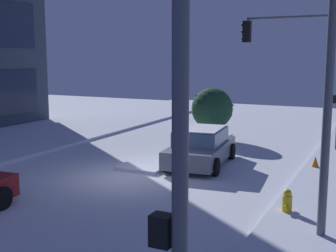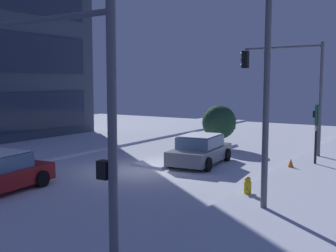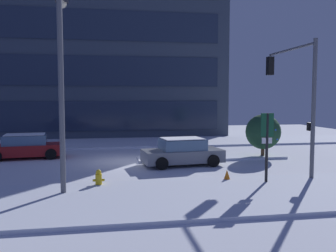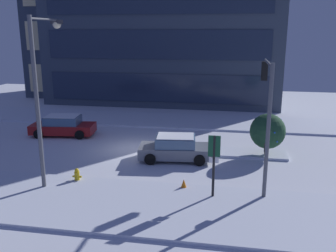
{
  "view_description": "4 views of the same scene",
  "coord_description": "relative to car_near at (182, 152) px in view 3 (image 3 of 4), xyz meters",
  "views": [
    {
      "loc": [
        -13.32,
        -8.11,
        4.29
      ],
      "look_at": [
        3.4,
        0.11,
        1.39
      ],
      "focal_mm": 48.05,
      "sensor_mm": 36.0,
      "label": 1
    },
    {
      "loc": [
        -14.95,
        -11.2,
        4.06
      ],
      "look_at": [
        1.06,
        -0.86,
        2.06
      ],
      "focal_mm": 43.68,
      "sensor_mm": 36.0,
      "label": 2
    },
    {
      "loc": [
        -1.07,
        -20.36,
        3.63
      ],
      "look_at": [
        2.52,
        0.57,
        2.0
      ],
      "focal_mm": 37.87,
      "sensor_mm": 36.0,
      "label": 3
    },
    {
      "loc": [
        6.26,
        -22.68,
        7.63
      ],
      "look_at": [
        2.26,
        -0.23,
        1.72
      ],
      "focal_mm": 40.17,
      "sensor_mm": 36.0,
      "label": 4
    }
  ],
  "objects": [
    {
      "name": "fire_hydrant",
      "position": [
        -4.41,
        -4.3,
        -0.35
      ],
      "size": [
        0.48,
        0.26,
        0.76
      ],
      "color": "gold",
      "rests_on": "ground"
    },
    {
      "name": "curb_strip_far",
      "position": [
        -2.95,
        9.55,
        -0.64
      ],
      "size": [
        52.0,
        5.2,
        0.14
      ],
      "primitive_type": "cube",
      "color": "silver",
      "rests_on": "ground"
    },
    {
      "name": "parking_info_sign",
      "position": [
        2.54,
        -5.01,
        1.24
      ],
      "size": [
        0.55,
        0.12,
        3.04
      ],
      "rotation": [
        0.0,
        0.0,
        1.57
      ],
      "color": "black",
      "rests_on": "ground"
    },
    {
      "name": "street_lamp_arched",
      "position": [
        -5.76,
        -4.43,
        4.64
      ],
      "size": [
        0.66,
        3.47,
        8.23
      ],
      "rotation": [
        0.0,
        0.0,
        1.66
      ],
      "color": "#565960",
      "rests_on": "ground"
    },
    {
      "name": "ground",
      "position": [
        -2.95,
        1.56,
        -0.71
      ],
      "size": [
        52.0,
        52.0,
        0.0
      ],
      "primitive_type": "plane",
      "color": "silver"
    },
    {
      "name": "median_strip",
      "position": [
        2.19,
        1.73,
        -0.64
      ],
      "size": [
        9.0,
        1.8,
        0.14
      ],
      "primitive_type": "cube",
      "color": "silver",
      "rests_on": "ground"
    },
    {
      "name": "car_far",
      "position": [
        -8.99,
        3.8,
        0.0
      ],
      "size": [
        4.81,
        2.5,
        1.49
      ],
      "rotation": [
        0.0,
        0.0,
        3.26
      ],
      "color": "maroon",
      "rests_on": "ground"
    },
    {
      "name": "car_near",
      "position": [
        0.0,
        0.0,
        0.0
      ],
      "size": [
        4.56,
        2.5,
        1.49
      ],
      "rotation": [
        0.0,
        0.0,
        0.11
      ],
      "color": "slate",
      "rests_on": "ground"
    },
    {
      "name": "office_tower_main",
      "position": [
        -4.22,
        20.65,
        11.66
      ],
      "size": [
        23.83,
        12.67,
        24.73
      ],
      "color": "#384251",
      "rests_on": "ground"
    },
    {
      "name": "construction_cone",
      "position": [
        1.08,
        -4.25,
        -0.44
      ],
      "size": [
        0.36,
        0.36,
        0.55
      ],
      "primitive_type": "cone",
      "color": "orange",
      "rests_on": "ground"
    },
    {
      "name": "decorated_tree_median",
      "position": [
        5.41,
        1.57,
        0.9
      ],
      "size": [
        2.14,
        2.16,
        2.68
      ],
      "color": "#473323",
      "rests_on": "ground"
    },
    {
      "name": "traffic_light_corner_near_right",
      "position": [
        4.86,
        -2.88,
        3.58
      ],
      "size": [
        0.32,
        4.68,
        6.24
      ],
      "rotation": [
        0.0,
        0.0,
        1.57
      ],
      "color": "#565960",
      "rests_on": "ground"
    },
    {
      "name": "office_tower_secondary",
      "position": [
        -12.82,
        21.91,
        8.49
      ],
      "size": [
        14.59,
        8.55,
        18.4
      ],
      "color": "#384251",
      "rests_on": "ground"
    },
    {
      "name": "curb_strip_near",
      "position": [
        -2.95,
        -6.44,
        -0.64
      ],
      "size": [
        52.0,
        5.2,
        0.14
      ],
      "primitive_type": "cube",
      "color": "silver",
      "rests_on": "ground"
    }
  ]
}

